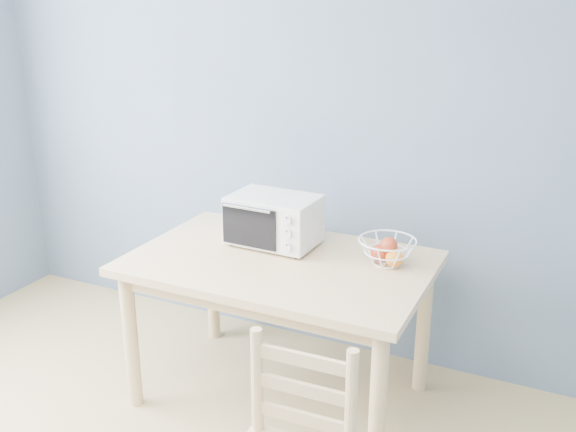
% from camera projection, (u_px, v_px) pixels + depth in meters
% --- Properties ---
extents(dining_table, '(1.40, 0.90, 0.75)m').
position_uv_depth(dining_table, '(280.00, 279.00, 3.06)').
color(dining_table, '#E2BF87').
rests_on(dining_table, ground).
extents(toaster_oven, '(0.44, 0.32, 0.25)m').
position_uv_depth(toaster_oven, '(271.00, 219.00, 3.17)').
color(toaster_oven, white).
rests_on(toaster_oven, dining_table).
extents(fruit_basket, '(0.28, 0.28, 0.14)m').
position_uv_depth(fruit_basket, '(388.00, 250.00, 2.94)').
color(fruit_basket, white).
rests_on(fruit_basket, dining_table).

